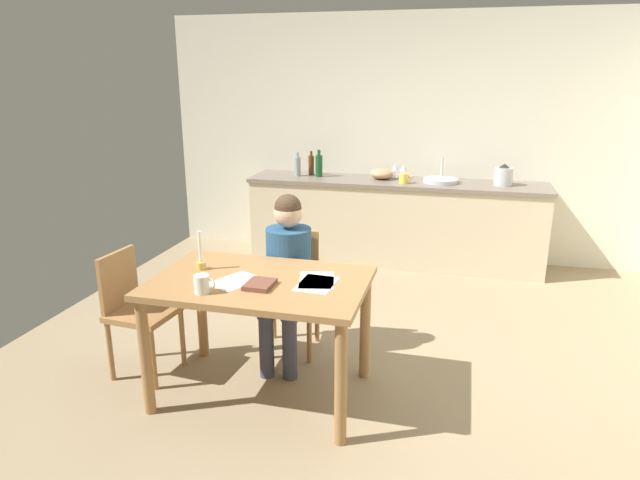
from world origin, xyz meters
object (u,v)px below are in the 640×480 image
object	(u,v)px
book_magazine	(260,284)
teacup_on_counter	(404,178)
chair_at_table	(292,285)
stovetop_kettle	(504,176)
coffee_mug	(202,284)
mixing_bowl	(382,174)
dining_table	(260,297)
wine_glass_by_kettle	(395,168)
chair_side_empty	(136,307)
candlestick	(201,259)
sink_unit	(441,180)
bottle_oil	(298,166)
bottle_vinegar	(311,165)
person_seated	(287,268)
bottle_wine_red	(319,165)
wine_glass_near_sink	(404,168)

from	to	relation	value
book_magazine	teacup_on_counter	distance (m)	2.86
chair_at_table	stovetop_kettle	xyz separation A→B (m)	(1.55, 2.17, 0.50)
coffee_mug	book_magazine	size ratio (longest dim) A/B	0.68
mixing_bowl	dining_table	bearing A→B (deg)	-96.21
wine_glass_by_kettle	chair_at_table	bearing A→B (deg)	-100.87
chair_side_empty	book_magazine	world-z (taller)	chair_side_empty
candlestick	wine_glass_by_kettle	distance (m)	3.04
chair_side_empty	sink_unit	size ratio (longest dim) A/B	2.38
bottle_oil	mixing_bowl	size ratio (longest dim) A/B	1.05
chair_side_empty	wine_glass_by_kettle	world-z (taller)	wine_glass_by_kettle
chair_at_table	chair_side_empty	world-z (taller)	chair_at_table
sink_unit	bottle_vinegar	world-z (taller)	bottle_vinegar
chair_side_empty	person_seated	bearing A→B (deg)	27.03
mixing_bowl	chair_at_table	bearing A→B (deg)	-98.29
candlestick	stovetop_kettle	size ratio (longest dim) A/B	1.15
bottle_wine_red	bottle_vinegar	bearing A→B (deg)	141.36
person_seated	wine_glass_near_sink	world-z (taller)	person_seated
mixing_bowl	wine_glass_by_kettle	distance (m)	0.17
teacup_on_counter	sink_unit	bearing A→B (deg)	23.16
bottle_oil	book_magazine	bearing A→B (deg)	-77.53
chair_at_table	bottle_oil	xyz separation A→B (m)	(-0.60, 2.16, 0.51)
person_seated	chair_side_empty	distance (m)	1.05
coffee_mug	stovetop_kettle	bearing A→B (deg)	60.28
candlestick	wine_glass_by_kettle	bearing A→B (deg)	73.48
chair_side_empty	candlestick	size ratio (longest dim) A/B	3.38
coffee_mug	bottle_wine_red	bearing A→B (deg)	92.38
book_magazine	sink_unit	xyz separation A→B (m)	(0.89, 2.96, 0.12)
bottle_vinegar	chair_at_table	bearing A→B (deg)	-78.17
chair_side_empty	coffee_mug	distance (m)	0.84
teacup_on_counter	chair_at_table	bearing A→B (deg)	-105.94
bottle_vinegar	wine_glass_by_kettle	xyz separation A→B (m)	(0.92, 0.05, -0.00)
chair_side_empty	stovetop_kettle	world-z (taller)	stovetop_kettle
book_magazine	wine_glass_near_sink	bearing A→B (deg)	82.29
stovetop_kettle	mixing_bowl	bearing A→B (deg)	177.87
bottle_wine_red	chair_side_empty	bearing A→B (deg)	-101.06
wine_glass_near_sink	teacup_on_counter	bearing A→B (deg)	-82.58
mixing_bowl	wine_glass_near_sink	distance (m)	0.24
chair_at_table	person_seated	distance (m)	0.24
chair_side_empty	stovetop_kettle	distance (m)	3.75
chair_at_table	teacup_on_counter	size ratio (longest dim) A/B	6.83
wine_glass_by_kettle	candlestick	bearing A→B (deg)	-106.52
dining_table	bottle_wine_red	size ratio (longest dim) A/B	4.54
teacup_on_counter	stovetop_kettle	bearing A→B (deg)	8.75
person_seated	mixing_bowl	size ratio (longest dim) A/B	4.86
candlestick	mixing_bowl	world-z (taller)	candlestick
candlestick	sink_unit	bearing A→B (deg)	63.90
chair_side_empty	coffee_mug	size ratio (longest dim) A/B	6.56
wine_glass_near_sink	teacup_on_counter	distance (m)	0.31
chair_at_table	bottle_wine_red	bearing A→B (deg)	99.47
coffee_mug	mixing_bowl	world-z (taller)	mixing_bowl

